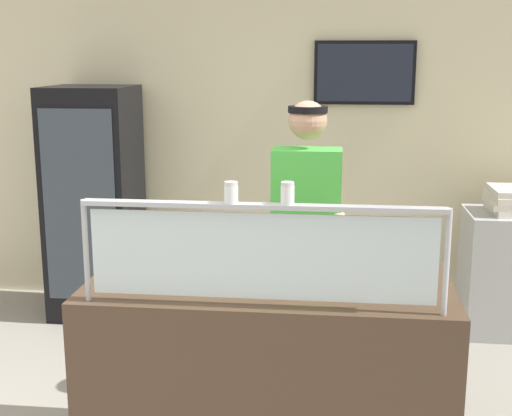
{
  "coord_description": "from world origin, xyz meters",
  "views": [
    {
      "loc": [
        1.16,
        -2.72,
        2.01
      ],
      "look_at": [
        0.8,
        0.43,
        1.3
      ],
      "focal_mm": 48.93,
      "sensor_mm": 36.0,
      "label": 1
    }
  ],
  "objects_px": {
    "worker_figure": "(307,237)",
    "drink_fridge": "(95,202)",
    "pepper_flake_shaker": "(287,195)",
    "pizza_server": "(277,275)",
    "parmesan_shaker": "(231,194)",
    "pizza_tray": "(284,279)"
  },
  "relations": [
    {
      "from": "pizza_server",
      "to": "drink_fridge",
      "type": "distance_m",
      "value": 2.52
    },
    {
      "from": "pizza_server",
      "to": "pepper_flake_shaker",
      "type": "height_order",
      "value": "pepper_flake_shaker"
    },
    {
      "from": "parmesan_shaker",
      "to": "pepper_flake_shaker",
      "type": "relative_size",
      "value": 0.96
    },
    {
      "from": "pizza_server",
      "to": "parmesan_shaker",
      "type": "distance_m",
      "value": 0.58
    },
    {
      "from": "parmesan_shaker",
      "to": "worker_figure",
      "type": "height_order",
      "value": "worker_figure"
    },
    {
      "from": "pepper_flake_shaker",
      "to": "parmesan_shaker",
      "type": "bearing_deg",
      "value": -180.0
    },
    {
      "from": "worker_figure",
      "to": "drink_fridge",
      "type": "distance_m",
      "value": 2.14
    },
    {
      "from": "pizza_tray",
      "to": "pizza_server",
      "type": "relative_size",
      "value": 1.52
    },
    {
      "from": "pizza_tray",
      "to": "pizza_server",
      "type": "height_order",
      "value": "pizza_server"
    },
    {
      "from": "pizza_server",
      "to": "parmesan_shaker",
      "type": "bearing_deg",
      "value": -122.39
    },
    {
      "from": "pizza_tray",
      "to": "pepper_flake_shaker",
      "type": "bearing_deg",
      "value": -84.2
    },
    {
      "from": "pizza_server",
      "to": "parmesan_shaker",
      "type": "xyz_separation_m",
      "value": [
        -0.16,
        -0.33,
        0.45
      ]
    },
    {
      "from": "pepper_flake_shaker",
      "to": "drink_fridge",
      "type": "bearing_deg",
      "value": 125.69
    },
    {
      "from": "worker_figure",
      "to": "parmesan_shaker",
      "type": "bearing_deg",
      "value": -105.68
    },
    {
      "from": "pepper_flake_shaker",
      "to": "drink_fridge",
      "type": "xyz_separation_m",
      "value": [
        -1.64,
        2.29,
        -0.56
      ]
    },
    {
      "from": "pizza_tray",
      "to": "pizza_server",
      "type": "xyz_separation_m",
      "value": [
        -0.03,
        -0.02,
        0.02
      ]
    },
    {
      "from": "pizza_tray",
      "to": "drink_fridge",
      "type": "xyz_separation_m",
      "value": [
        -1.61,
        1.94,
        -0.08
      ]
    },
    {
      "from": "pizza_tray",
      "to": "worker_figure",
      "type": "height_order",
      "value": "worker_figure"
    },
    {
      "from": "pizza_tray",
      "to": "pepper_flake_shaker",
      "type": "distance_m",
      "value": 0.59
    },
    {
      "from": "pizza_server",
      "to": "worker_figure",
      "type": "bearing_deg",
      "value": 74.7
    },
    {
      "from": "worker_figure",
      "to": "drink_fridge",
      "type": "height_order",
      "value": "drink_fridge"
    },
    {
      "from": "pizza_tray",
      "to": "worker_figure",
      "type": "bearing_deg",
      "value": 83.02
    }
  ]
}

